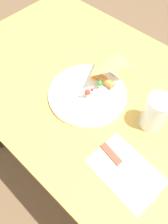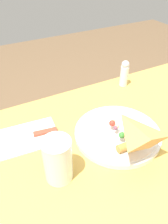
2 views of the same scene
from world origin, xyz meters
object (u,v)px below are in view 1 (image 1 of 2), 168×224
napkin_folded (126,171)px  milk_glass (154,114)px  butter_knife (123,168)px  plate_pizza (89,93)px  dining_table (96,105)px

napkin_folded → milk_glass: bearing=102.2°
milk_glass → napkin_folded: bearing=-77.8°
butter_knife → milk_glass: bearing=108.4°
plate_pizza → napkin_folded: (0.25, -0.12, -0.01)m
plate_pizza → butter_knife: plate_pizza is taller
napkin_folded → plate_pizza: bearing=153.6°
milk_glass → butter_knife: (0.03, -0.17, -0.05)m
milk_glass → napkin_folded: (0.04, -0.17, -0.05)m
dining_table → butter_knife: butter_knife is taller
dining_table → milk_glass: 0.27m
milk_glass → napkin_folded: milk_glass is taller
dining_table → plate_pizza: plate_pizza is taller
plate_pizza → milk_glass: (0.21, 0.05, 0.04)m
dining_table → butter_knife: 0.32m
dining_table → milk_glass: bearing=-0.5°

